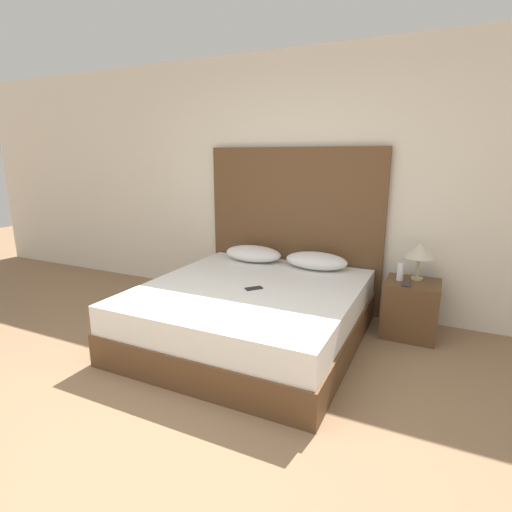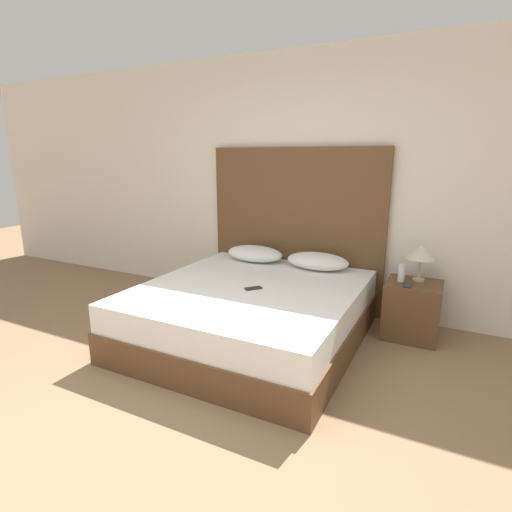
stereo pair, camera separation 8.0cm
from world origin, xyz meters
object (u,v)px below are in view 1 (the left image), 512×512
Objects in this scene: phone_on_bed at (254,288)px; nightstand at (411,308)px; phone_on_nightstand at (406,284)px; table_lamp at (420,251)px; bed at (251,313)px.

phone_on_bed is 0.31× the size of nightstand.
phone_on_nightstand reaches higher than nightstand.
phone_on_bed is 1.37m from phone_on_nightstand.
bed is at bearing -148.60° from table_lamp.
nightstand reaches higher than bed.
nightstand is 0.29m from phone_on_nightstand.
phone_on_nightstand is (1.25, 0.61, 0.27)m from bed.
phone_on_bed is (0.06, -0.07, 0.26)m from bed.
table_lamp reaches higher than bed.
table_lamp is 0.34m from phone_on_nightstand.
bed is 0.28m from phone_on_bed.
table_lamp reaches higher than nightstand.
table_lamp reaches higher than phone_on_nightstand.
bed is 3.87× the size of nightstand.
phone_on_bed reaches higher than nightstand.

